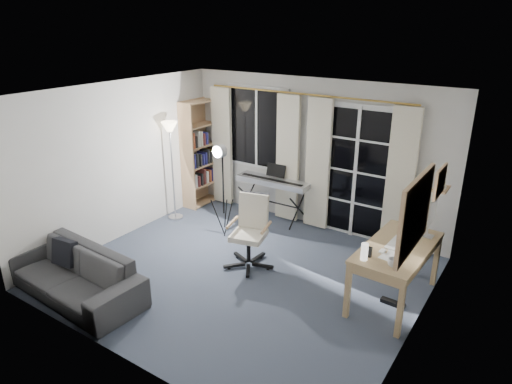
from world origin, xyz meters
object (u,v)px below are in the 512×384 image
(sofa, at_px, (71,267))
(desk, at_px, (397,253))
(office_chair, at_px, (251,224))
(mug, at_px, (393,262))
(monitor, at_px, (428,215))
(torchiere_lamp, at_px, (170,142))
(studio_light, at_px, (221,162))
(keyboard_piano, at_px, (273,182))
(bookshelf, at_px, (201,155))

(sofa, bearing_deg, desk, 34.89)
(office_chair, relative_size, mug, 8.31)
(mug, bearing_deg, office_chair, 171.54)
(desk, xyz_separation_m, monitor, (0.20, 0.45, 0.37))
(torchiere_lamp, distance_m, sofa, 2.67)
(torchiere_lamp, distance_m, desk, 3.99)
(office_chair, relative_size, sofa, 0.50)
(studio_light, distance_m, monitor, 3.06)
(keyboard_piano, bearing_deg, bookshelf, 177.39)
(bookshelf, xyz_separation_m, monitor, (4.20, -0.75, 0.11))
(studio_light, bearing_deg, keyboard_piano, 72.37)
(torchiere_lamp, relative_size, office_chair, 1.68)
(studio_light, xyz_separation_m, desk, (2.86, -0.32, -0.55))
(desk, bearing_deg, monitor, 68.97)
(monitor, distance_m, sofa, 4.39)
(torchiere_lamp, height_order, mug, torchiere_lamp)
(keyboard_piano, height_order, monitor, monitor)
(studio_light, bearing_deg, monitor, 10.82)
(bookshelf, xyz_separation_m, sofa, (0.67, -3.28, -0.52))
(desk, bearing_deg, torchiere_lamp, 177.50)
(studio_light, height_order, desk, studio_light)
(desk, relative_size, monitor, 2.64)
(bookshelf, xyz_separation_m, office_chair, (2.06, -1.40, -0.32))
(keyboard_piano, bearing_deg, mug, -34.50)
(bookshelf, height_order, mug, bookshelf)
(torchiere_lamp, relative_size, desk, 1.20)
(studio_light, bearing_deg, torchiere_lamp, -173.27)
(keyboard_piano, height_order, sofa, keyboard_piano)
(torchiere_lamp, bearing_deg, monitor, 1.46)
(monitor, bearing_deg, mug, -93.25)
(bookshelf, height_order, sofa, bookshelf)
(torchiere_lamp, xyz_separation_m, sofa, (0.57, -2.42, -0.97))
(keyboard_piano, xyz_separation_m, office_chair, (0.50, -1.36, -0.10))
(bookshelf, xyz_separation_m, desk, (4.00, -1.20, -0.26))
(mug, bearing_deg, bookshelf, 157.47)
(sofa, bearing_deg, studio_light, 81.74)
(bookshelf, relative_size, monitor, 3.60)
(mug, bearing_deg, torchiere_lamp, 168.08)
(keyboard_piano, distance_m, monitor, 2.76)
(mug, bearing_deg, desk, 101.31)
(office_chair, relative_size, desk, 0.71)
(studio_light, relative_size, office_chair, 1.49)
(desk, height_order, mug, mug)
(office_chair, distance_m, desk, 1.96)
(office_chair, distance_m, monitor, 2.28)
(bookshelf, xyz_separation_m, keyboard_piano, (1.56, -0.04, -0.21))
(keyboard_piano, xyz_separation_m, studio_light, (-0.41, -0.85, 0.51))
(desk, bearing_deg, keyboard_piano, 157.06)
(torchiere_lamp, height_order, desk, torchiere_lamp)
(office_chair, bearing_deg, monitor, 2.44)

